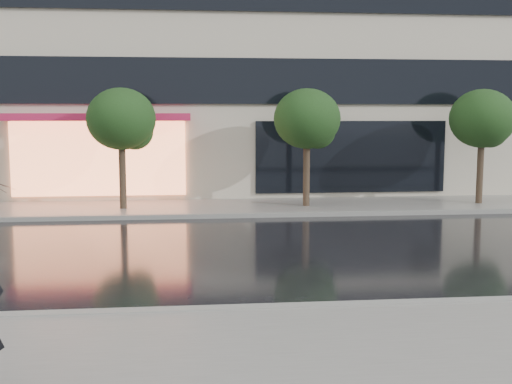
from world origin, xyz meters
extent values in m
plane|color=black|center=(0.00, 0.00, 0.00)|extent=(120.00, 120.00, 0.00)
cube|color=slate|center=(0.00, -3.25, 0.06)|extent=(60.00, 4.50, 0.12)
cube|color=slate|center=(0.00, 10.25, 0.06)|extent=(60.00, 3.50, 0.12)
cube|color=gray|center=(0.00, -1.00, 0.07)|extent=(60.00, 0.25, 0.14)
cube|color=gray|center=(0.00, 8.50, 0.07)|extent=(60.00, 0.25, 0.14)
cube|color=black|center=(0.00, 11.94, 4.30)|extent=(28.00, 0.12, 1.60)
cube|color=#FF8C59|center=(-4.00, 11.92, 1.60)|extent=(6.00, 0.10, 2.60)
cube|color=#BD1D4C|center=(-4.00, 11.59, 3.05)|extent=(6.40, 0.70, 0.25)
cube|color=black|center=(5.00, 11.94, 1.60)|extent=(7.00, 0.10, 2.60)
cylinder|color=#33261C|center=(-3.00, 10.00, 1.10)|extent=(0.22, 0.22, 2.20)
ellipsoid|color=black|center=(-3.00, 10.00, 3.00)|extent=(2.20, 2.20, 1.98)
sphere|color=black|center=(-2.60, 10.20, 2.60)|extent=(1.20, 1.20, 1.20)
cylinder|color=#33261C|center=(3.00, 10.00, 1.10)|extent=(0.22, 0.22, 2.20)
ellipsoid|color=black|center=(3.00, 10.00, 3.00)|extent=(2.20, 2.20, 1.98)
sphere|color=black|center=(3.40, 10.20, 2.60)|extent=(1.20, 1.20, 1.20)
cylinder|color=#33261C|center=(9.00, 10.00, 1.10)|extent=(0.22, 0.22, 2.20)
ellipsoid|color=black|center=(9.00, 10.00, 3.00)|extent=(2.20, 2.20, 1.98)
sphere|color=black|center=(9.40, 10.20, 2.60)|extent=(1.20, 1.20, 1.20)
camera|label=1|loc=(-0.83, -10.85, 3.20)|focal=45.00mm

